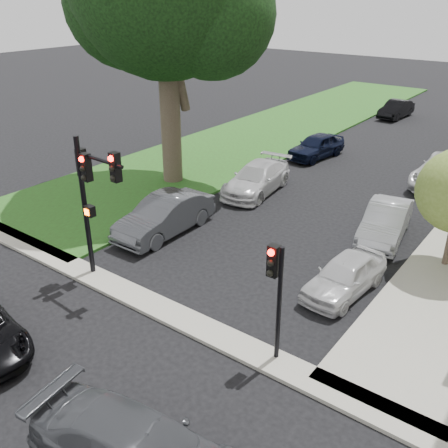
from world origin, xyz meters
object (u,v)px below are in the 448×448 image
Objects in this scene: car_parked_7 at (316,146)px; traffic_signal_main at (90,185)px; traffic_signal_secondary at (276,283)px; car_parked_9 at (396,109)px; car_parked_6 at (257,178)px; car_parked_1 at (386,222)px; car_parked_0 at (345,275)px; car_parked_5 at (165,216)px; car_parked_2 at (445,172)px.

traffic_signal_main is at bearing -80.95° from car_parked_7.
traffic_signal_secondary is 31.18m from car_parked_9.
car_parked_6 is 6.92m from car_parked_7.
traffic_signal_main is 11.74m from car_parked_1.
car_parked_1 is at bearing -68.15° from car_parked_9.
car_parked_5 is at bearing -172.98° from car_parked_0.
car_parked_6 is at bearing 161.33° from car_parked_1.
car_parked_7 is (-7.29, 8.06, -0.01)m from car_parked_1.
car_parked_5 reaches higher than car_parked_2.
car_parked_2 reaches higher than car_parked_9.
car_parked_9 reaches higher than car_parked_0.
traffic_signal_main is 0.92× the size of car_parked_2.
traffic_signal_main reaches higher than car_parked_9.
car_parked_0 is (7.33, 4.26, -2.86)m from traffic_signal_main.
traffic_signal_secondary is 0.93× the size of car_parked_0.
car_parked_6 is 1.20× the size of car_parked_9.
traffic_signal_main is 1.05× the size of car_parked_5.
car_parked_9 is at bearing 111.06° from car_parked_0.
car_parked_5 is (-7.78, -12.77, 0.03)m from car_parked_2.
car_parked_2 is at bearing 5.12° from car_parked_7.
car_parked_0 is 0.86× the size of car_parked_1.
traffic_signal_main is 1.21× the size of car_parked_7.
car_parked_2 is (0.01, 16.80, -1.70)m from traffic_signal_secondary.
car_parked_7 is (0.23, 13.13, -0.08)m from car_parked_5.
car_parked_2 is at bearing 66.78° from traffic_signal_main.
car_parked_5 reaches higher than car_parked_0.
car_parked_0 is at bearing -51.27° from car_parked_7.
car_parked_9 is at bearing 90.21° from traffic_signal_main.
car_parked_2 is 9.82m from car_parked_6.
car_parked_1 is 0.92× the size of car_parked_5.
car_parked_6 is (-0.12, 10.20, -2.79)m from traffic_signal_main.
car_parked_6 is 1.17× the size of car_parked_7.
car_parked_7 reaches higher than car_parked_0.
car_parked_0 is (0.15, 4.30, -1.81)m from traffic_signal_secondary.
car_parked_5 is (-7.77, 4.03, -1.67)m from traffic_signal_secondary.
car_parked_9 is at bearing 117.79° from car_parked_2.
traffic_signal_main is 4.86m from car_parked_5.
car_parked_2 reaches higher than car_parked_0.
traffic_signal_main is 1.34× the size of car_parked_0.
car_parked_0 is 0.90× the size of car_parked_7.
car_parked_5 reaches higher than car_parked_7.
car_parked_6 and car_parked_7 have the same top height.
car_parked_1 is at bearing 52.60° from traffic_signal_main.
car_parked_7 is at bearing 87.96° from car_parked_5.
traffic_signal_secondary is 9.27m from car_parked_1.
car_parked_0 is at bearing 87.96° from traffic_signal_secondary.
car_parked_5 reaches higher than car_parked_1.
car_parked_0 is 9.53m from car_parked_6.
car_parked_5 is at bearing -83.16° from car_parked_7.
car_parked_0 is at bearing -94.67° from car_parked_1.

